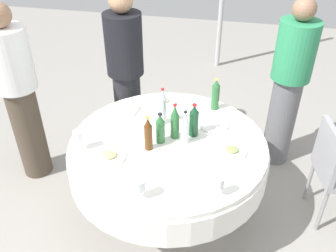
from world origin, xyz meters
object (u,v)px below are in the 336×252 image
(bottle_brown_right, at_px, (148,134))
(bottle_green_outer, at_px, (160,129))
(wine_glass_east, at_px, (78,137))
(plate_mid, at_px, (214,125))
(bottle_green_east, at_px, (216,95))
(wine_glass_west, at_px, (219,183))
(bottle_clear_left, at_px, (185,128))
(plate_south, at_px, (232,151))
(bottle_green_north, at_px, (175,122))
(person_left, at_px, (19,94))
(chair_west, at_px, (336,167))
(plate_front, at_px, (109,156))
(person_right, at_px, (289,84))
(person_north, at_px, (126,73))
(bottle_dark_green_far, at_px, (194,121))
(dining_table, at_px, (168,156))
(bottle_clear_west, at_px, (163,107))
(plate_near, at_px, (162,102))
(wine_glass_outer, at_px, (139,185))

(bottle_brown_right, bearing_deg, bottle_green_outer, -122.53)
(bottle_green_outer, xyz_separation_m, wine_glass_east, (0.55, 0.21, -0.00))
(wine_glass_east, relative_size, plate_mid, 0.65)
(bottle_green_east, height_order, wine_glass_west, bottle_green_east)
(bottle_clear_left, distance_m, plate_south, 0.37)
(bottle_green_north, xyz_separation_m, person_left, (1.38, -0.18, -0.03))
(bottle_brown_right, bearing_deg, wine_glass_east, 12.83)
(bottle_green_east, bearing_deg, person_left, 10.08)
(bottle_brown_right, height_order, chair_west, bottle_brown_right)
(wine_glass_west, bearing_deg, bottle_green_east, -82.85)
(plate_front, relative_size, person_right, 0.14)
(person_north, relative_size, chair_west, 1.86)
(bottle_brown_right, distance_m, person_north, 1.03)
(bottle_dark_green_far, height_order, person_left, person_left)
(bottle_green_east, relative_size, wine_glass_west, 1.95)
(bottle_brown_right, relative_size, person_left, 0.17)
(bottle_clear_left, bearing_deg, dining_table, 7.34)
(wine_glass_west, bearing_deg, person_north, -52.37)
(bottle_clear_west, relative_size, plate_front, 1.34)
(person_north, height_order, person_right, person_north)
(dining_table, xyz_separation_m, person_north, (0.58, -0.81, 0.25))
(bottle_green_east, height_order, plate_south, bottle_green_east)
(bottle_brown_right, distance_m, bottle_green_outer, 0.12)
(plate_near, height_order, plate_front, same)
(dining_table, height_order, plate_mid, plate_mid)
(bottle_brown_right, distance_m, bottle_green_east, 0.77)
(bottle_green_outer, height_order, bottle_clear_west, bottle_clear_west)
(wine_glass_west, distance_m, plate_mid, 0.77)
(dining_table, relative_size, person_right, 0.94)
(wine_glass_east, xyz_separation_m, person_left, (0.74, -0.47, -0.00))
(bottle_dark_green_far, relative_size, chair_west, 0.31)
(dining_table, distance_m, bottle_green_east, 0.67)
(bottle_dark_green_far, xyz_separation_m, person_left, (1.51, -0.13, -0.02))
(plate_front, height_order, chair_west, chair_west)
(wine_glass_east, bearing_deg, chair_west, -166.38)
(plate_mid, bearing_deg, wine_glass_outer, 67.74)
(plate_mid, bearing_deg, plate_near, -28.21)
(bottle_clear_west, distance_m, wine_glass_outer, 0.83)
(bottle_brown_right, distance_m, bottle_dark_green_far, 0.37)
(bottle_green_east, relative_size, person_right, 0.17)
(wine_glass_east, xyz_separation_m, plate_front, (-0.24, 0.05, -0.10))
(bottle_clear_left, xyz_separation_m, bottle_brown_right, (0.24, 0.13, 0.00))
(bottle_dark_green_far, height_order, chair_west, bottle_dark_green_far)
(bottle_green_east, bearing_deg, bottle_green_outer, 57.89)
(dining_table, bearing_deg, bottle_brown_right, 43.14)
(bottle_clear_left, relative_size, plate_front, 1.18)
(wine_glass_east, distance_m, person_right, 1.89)
(dining_table, bearing_deg, wine_glass_west, 131.28)
(bottle_clear_left, height_order, plate_front, bottle_clear_left)
(bottle_green_outer, xyz_separation_m, person_north, (0.52, -0.82, -0.01))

